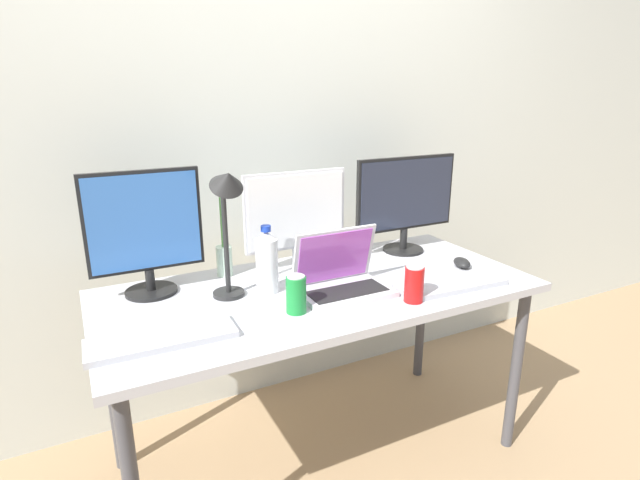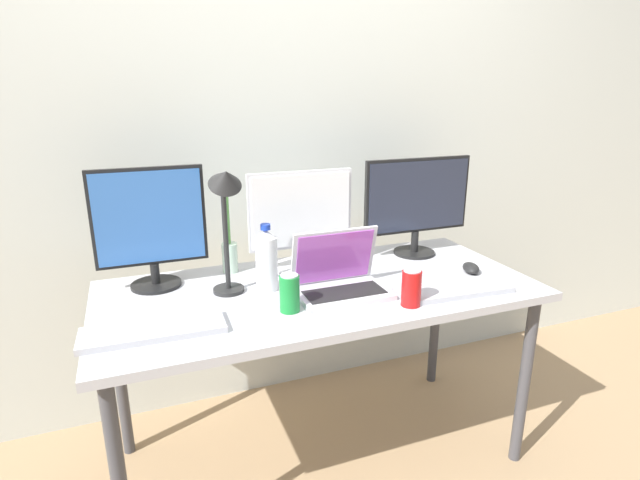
{
  "view_description": "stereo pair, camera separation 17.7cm",
  "coord_description": "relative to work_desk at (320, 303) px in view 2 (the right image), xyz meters",
  "views": [
    {
      "loc": [
        -0.77,
        -1.51,
        1.44
      ],
      "look_at": [
        0.0,
        0.0,
        0.92
      ],
      "focal_mm": 28.0,
      "sensor_mm": 36.0,
      "label": 1
    },
    {
      "loc": [
        -0.61,
        -1.58,
        1.44
      ],
      "look_at": [
        0.0,
        0.0,
        0.92
      ],
      "focal_mm": 28.0,
      "sensor_mm": 36.0,
      "label": 2
    }
  ],
  "objects": [
    {
      "name": "ground_plane",
      "position": [
        0.0,
        0.0,
        -0.67
      ],
      "size": [
        16.0,
        16.0,
        0.0
      ],
      "primitive_type": "plane",
      "color": "#9E7F5B"
    },
    {
      "name": "wall_back",
      "position": [
        0.0,
        0.59,
        0.63
      ],
      "size": [
        7.0,
        0.08,
        2.6
      ],
      "primitive_type": "cube",
      "color": "silver",
      "rests_on": "ground"
    },
    {
      "name": "work_desk",
      "position": [
        0.0,
        0.0,
        0.0
      ],
      "size": [
        1.58,
        0.72,
        0.74
      ],
      "color": "#424247",
      "rests_on": "ground"
    },
    {
      "name": "monitor_left",
      "position": [
        -0.56,
        0.22,
        0.3
      ],
      "size": [
        0.39,
        0.18,
        0.44
      ],
      "color": "black",
      "rests_on": "work_desk"
    },
    {
      "name": "monitor_center",
      "position": [
        0.0,
        0.21,
        0.27
      ],
      "size": [
        0.42,
        0.22,
        0.39
      ],
      "color": "silver",
      "rests_on": "work_desk"
    },
    {
      "name": "monitor_right",
      "position": [
        0.52,
        0.2,
        0.3
      ],
      "size": [
        0.49,
        0.18,
        0.42
      ],
      "color": "black",
      "rests_on": "work_desk"
    },
    {
      "name": "laptop_silver",
      "position": [
        0.04,
        -0.08,
        0.12
      ],
      "size": [
        0.32,
        0.22,
        0.23
      ],
      "color": "silver",
      "rests_on": "work_desk"
    },
    {
      "name": "keyboard_main",
      "position": [
        -0.59,
        -0.16,
        0.08
      ],
      "size": [
        0.42,
        0.15,
        0.02
      ],
      "primitive_type": "cube",
      "rotation": [
        0.0,
        0.0,
        -0.03
      ],
      "color": "#B2B2B7",
      "rests_on": "work_desk"
    },
    {
      "name": "keyboard_aux",
      "position": [
        0.42,
        -0.22,
        0.08
      ],
      "size": [
        0.43,
        0.16,
        0.02
      ],
      "primitive_type": "cube",
      "rotation": [
        0.0,
        0.0,
        -0.06
      ],
      "color": "#B2B2B7",
      "rests_on": "work_desk"
    },
    {
      "name": "mouse_by_keyboard",
      "position": [
        0.61,
        -0.07,
        0.08
      ],
      "size": [
        0.09,
        0.12,
        0.04
      ],
      "primitive_type": "ellipsoid",
      "rotation": [
        0.0,
        0.0,
        -0.38
      ],
      "color": "black",
      "rests_on": "work_desk"
    },
    {
      "name": "water_bottle",
      "position": [
        -0.19,
        0.05,
        0.18
      ],
      "size": [
        0.08,
        0.08,
        0.24
      ],
      "color": "silver",
      "rests_on": "work_desk"
    },
    {
      "name": "soda_can_near_keyboard",
      "position": [
        -0.16,
        -0.15,
        0.13
      ],
      "size": [
        0.07,
        0.07,
        0.13
      ],
      "color": "#197F33",
      "rests_on": "work_desk"
    },
    {
      "name": "soda_can_by_laptop",
      "position": [
        0.23,
        -0.26,
        0.13
      ],
      "size": [
        0.07,
        0.07,
        0.13
      ],
      "color": "red",
      "rests_on": "work_desk"
    },
    {
      "name": "bamboo_vase",
      "position": [
        -0.27,
        0.27,
        0.14
      ],
      "size": [
        0.06,
        0.06,
        0.34
      ],
      "color": "#B2D1B7",
      "rests_on": "work_desk"
    },
    {
      "name": "desk_lamp",
      "position": [
        -0.32,
        0.03,
        0.39
      ],
      "size": [
        0.11,
        0.18,
        0.48
      ],
      "color": "black",
      "rests_on": "work_desk"
    }
  ]
}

